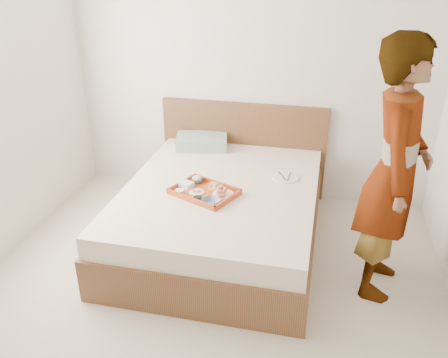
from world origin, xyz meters
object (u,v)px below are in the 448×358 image
Objects in this scene: bed at (221,214)px; tray at (204,191)px; dinner_plate at (285,177)px; person at (394,173)px.

tray is at bearing -121.29° from bed.
dinner_plate is (0.60, 0.44, -0.02)m from tray.
person reaches higher than bed.
person is at bearing -12.86° from bed.
person is (1.28, -0.29, 0.66)m from bed.
dinner_plate is at bearing 62.98° from person.
bed is at bearing 86.34° from person.
bed is 1.47m from person.
person is (1.37, -0.13, 0.37)m from tray.
bed is 0.63m from dinner_plate.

